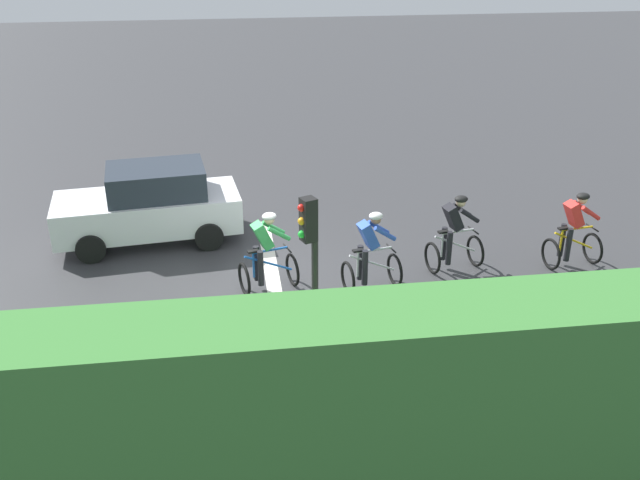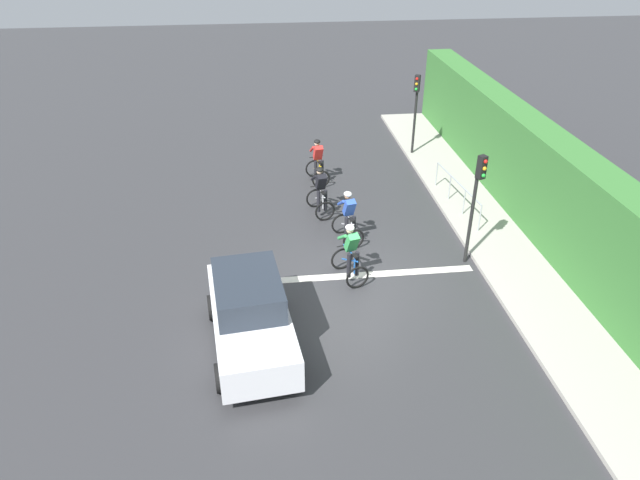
{
  "view_description": "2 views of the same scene",
  "coord_description": "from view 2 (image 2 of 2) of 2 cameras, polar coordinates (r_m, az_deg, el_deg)",
  "views": [
    {
      "loc": [
        12.42,
        -0.58,
        6.91
      ],
      "look_at": [
        -0.42,
        1.2,
        0.87
      ],
      "focal_mm": 39.65,
      "sensor_mm": 36.0,
      "label": 1
    },
    {
      "loc": [
        -2.42,
        -13.07,
        9.08
      ],
      "look_at": [
        -0.81,
        0.89,
        0.83
      ],
      "focal_mm": 32.34,
      "sensor_mm": 36.0,
      "label": 2
    }
  ],
  "objects": [
    {
      "name": "cyclist_second",
      "position": [
        19.1,
        0.05,
        4.7
      ],
      "size": [
        0.88,
        1.19,
        1.66
      ],
      "color": "black",
      "rests_on": "ground"
    },
    {
      "name": "pedestrian_railing_kerbside",
      "position": [
        19.96,
        13.45,
        4.98
      ],
      "size": [
        0.41,
        3.5,
        1.03
      ],
      "color": "#999EA3",
      "rests_on": "ground"
    },
    {
      "name": "stone_wall_low",
      "position": [
        19.38,
        19.99,
        1.31
      ],
      "size": [
        0.44,
        23.61,
        0.49
      ],
      "primitive_type": "cube",
      "color": "gray",
      "rests_on": "ground"
    },
    {
      "name": "cyclist_mid",
      "position": [
        17.49,
        2.81,
        2.11
      ],
      "size": [
        0.89,
        1.2,
        1.66
      ],
      "color": "black",
      "rests_on": "ground"
    },
    {
      "name": "road_marking_stop_line",
      "position": [
        16.27,
        3.1,
        -3.55
      ],
      "size": [
        7.0,
        0.3,
        0.01
      ],
      "primitive_type": "cube",
      "color": "silver",
      "rests_on": "ground"
    },
    {
      "name": "traffic_light_near_crossing",
      "position": [
        16.33,
        15.22,
        4.45
      ],
      "size": [
        0.26,
        0.3,
        3.34
      ],
      "color": "black",
      "rests_on": "ground"
    },
    {
      "name": "car_white",
      "position": [
        13.5,
        -6.92,
        -7.31
      ],
      "size": [
        2.22,
        4.26,
        1.76
      ],
      "color": "silver",
      "rests_on": "ground"
    },
    {
      "name": "cyclist_lead",
      "position": [
        21.42,
        -0.23,
        7.66
      ],
      "size": [
        0.82,
        1.16,
        1.66
      ],
      "color": "black",
      "rests_on": "ground"
    },
    {
      "name": "cyclist_fourth",
      "position": [
        15.72,
        3.04,
        -1.44
      ],
      "size": [
        0.95,
        1.22,
        1.66
      ],
      "color": "black",
      "rests_on": "ground"
    },
    {
      "name": "sidewalk_kerb",
      "position": [
        19.1,
        17.46,
        0.69
      ],
      "size": [
        2.8,
        23.61,
        0.12
      ],
      "primitive_type": "cube",
      "color": "#ADA89E",
      "rests_on": "ground"
    },
    {
      "name": "traffic_light_far_junction",
      "position": [
        23.73,
        9.46,
        13.21
      ],
      "size": [
        0.27,
        0.29,
        3.34
      ],
      "color": "black",
      "rests_on": "ground"
    },
    {
      "name": "hedge_wall",
      "position": [
        18.94,
        21.51,
        4.9
      ],
      "size": [
        1.1,
        23.61,
        3.17
      ],
      "primitive_type": "cube",
      "color": "#387533",
      "rests_on": "ground"
    },
    {
      "name": "ground_plane",
      "position": [
        16.09,
        3.23,
        -3.99
      ],
      "size": [
        80.0,
        80.0,
        0.0
      ],
      "primitive_type": "plane",
      "color": "#333335"
    }
  ]
}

